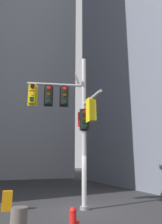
{
  "coord_description": "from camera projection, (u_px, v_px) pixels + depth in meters",
  "views": [
    {
      "loc": [
        -4.01,
        -9.97,
        2.23
      ],
      "look_at": [
        0.06,
        0.59,
        4.9
      ],
      "focal_mm": 33.72,
      "sensor_mm": 36.0,
      "label": 1
    }
  ],
  "objects": [
    {
      "name": "fire_hydrant",
      "position": [
        73.0,
        220.0,
        6.62
      ],
      "size": [
        0.33,
        0.23,
        0.82
      ],
      "color": "red",
      "rests_on": "ground"
    },
    {
      "name": "trash_bin",
      "position": [
        19.0,
        222.0,
        6.41
      ],
      "size": [
        0.51,
        0.51,
        0.86
      ],
      "primitive_type": "cylinder",
      "color": "#59514C",
      "rests_on": "ground"
    },
    {
      "name": "ground",
      "position": [
        84.0,
        210.0,
        9.95
      ],
      "size": [
        120.0,
        120.0,
        0.0
      ],
      "primitive_type": "plane",
      "color": "#2D2D30"
    },
    {
      "name": "signal_pole_assembly",
      "position": [
        72.0,
        113.0,
        10.75
      ],
      "size": [
        3.31,
        3.2,
        7.78
      ],
      "color": "#B2B2B5",
      "rests_on": "ground"
    },
    {
      "name": "newspaper_box",
      "position": [
        7.0,
        201.0,
        9.82
      ],
      "size": [
        0.45,
        0.36,
        0.89
      ],
      "color": "orange",
      "rests_on": "ground"
    },
    {
      "name": "building_mid_block",
      "position": [
        17.0,
        42.0,
        39.02
      ],
      "size": [
        17.0,
        17.0,
        47.79
      ],
      "primitive_type": "cube",
      "color": "#9399A3",
      "rests_on": "ground"
    }
  ]
}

